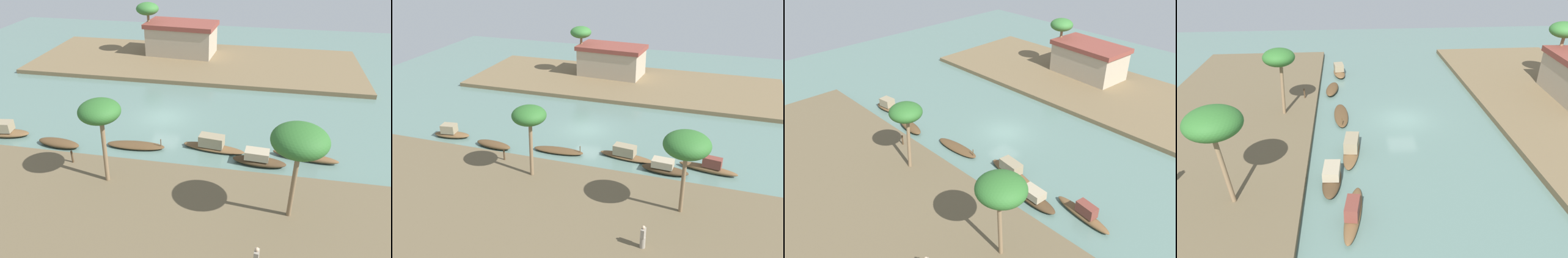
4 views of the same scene
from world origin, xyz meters
The scene contains 14 objects.
river_water centered at (0.00, 0.00, 0.00)m, with size 68.46×68.46×0.00m, color slate.
riverbank_left centered at (0.00, -14.74, 0.23)m, with size 38.99×14.31×0.46m, color brown.
riverbank_right centered at (0.00, 14.74, 0.23)m, with size 38.99×14.31×0.46m, color brown.
sampan_downstream_large centered at (-11.73, -5.55, 0.46)m, with size 3.60×1.69×1.28m.
sampan_with_tall_canopy centered at (12.00, -4.65, 0.45)m, with size 4.82×1.58×1.33m.
sampan_foreground centered at (-0.85, -5.33, 0.19)m, with size 4.60×1.42×0.89m.
sampan_near_left_bank centered at (5.05, -4.56, 0.45)m, with size 4.89×1.67×1.21m.
sampan_upstream_small centered at (-6.80, -6.23, 0.27)m, with size 3.65×1.54×0.54m.
sampan_open_hull centered at (8.57, -5.91, 0.44)m, with size 3.89×1.42×1.14m.
mooring_post centered at (-4.30, -8.75, 0.92)m, with size 0.14×0.14×0.92m, color #4C3823.
palm_tree_left_near centered at (-1.10, -10.11, 5.33)m, with size 2.59×2.59×5.68m.
palm_tree_left_far centered at (10.51, -11.66, 5.51)m, with size 3.03×3.03×5.94m.
palm_tree_right_tall centered at (-6.28, 16.58, 5.84)m, with size 2.77×2.77×6.26m.
riverside_building centered at (-2.15, 17.04, 2.46)m, with size 8.94×5.54×3.93m.
Camera 3 is at (22.57, -24.74, 19.74)m, focal length 37.00 mm.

